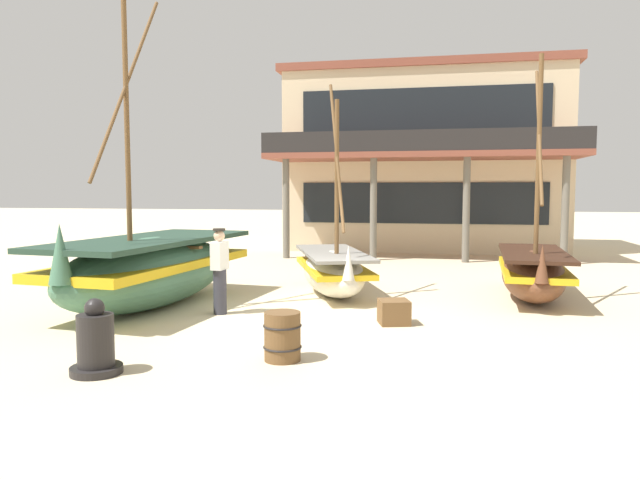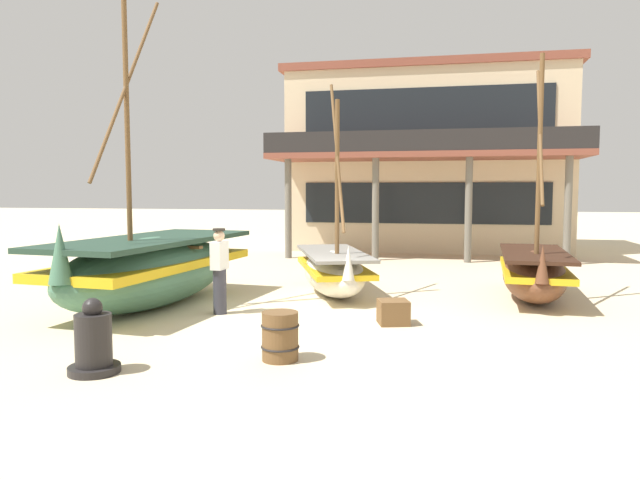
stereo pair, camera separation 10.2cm
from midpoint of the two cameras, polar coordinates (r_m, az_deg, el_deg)
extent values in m
plane|color=beige|center=(11.41, -0.80, -7.44)|extent=(120.00, 120.00, 0.00)
ellipsoid|color=brown|center=(14.01, 20.14, -3.21)|extent=(1.57, 4.04, 1.07)
cube|color=gold|center=(13.99, 20.15, -2.67)|extent=(1.57, 3.88, 0.13)
cube|color=#351E13|center=(13.95, 20.20, -1.21)|extent=(1.60, 3.96, 0.08)
cone|color=brown|center=(12.07, 20.91, -2.18)|extent=(0.28, 0.28, 0.75)
cylinder|color=brown|center=(13.40, 20.61, 7.02)|extent=(0.10, 0.10, 4.52)
cylinder|color=brown|center=(13.44, 20.69, 9.58)|extent=(0.20, 2.14, 3.01)
cube|color=brown|center=(14.26, 20.09, -1.56)|extent=(1.27, 0.24, 0.06)
ellipsoid|color=#427056|center=(12.79, -15.79, -3.00)|extent=(2.55, 5.56, 1.45)
cube|color=gold|center=(12.77, -15.81, -2.19)|extent=(2.55, 5.34, 0.17)
cube|color=#243D2F|center=(12.72, -15.86, -0.03)|extent=(2.60, 5.45, 0.10)
cone|color=#427056|center=(10.68, -23.56, -1.22)|extent=(0.44, 0.44, 1.01)
cylinder|color=brown|center=(12.21, -17.92, 11.41)|extent=(0.10, 0.10, 5.72)
cylinder|color=brown|center=(12.29, -17.99, 13.97)|extent=(0.30, 2.32, 3.78)
cube|color=brown|center=(13.07, -14.86, -0.58)|extent=(1.93, 0.35, 0.06)
ellipsoid|color=silver|center=(13.82, 1.53, -3.17)|extent=(2.52, 4.01, 1.00)
cube|color=gold|center=(13.80, 1.53, -2.66)|extent=(2.48, 3.87, 0.12)
cube|color=gray|center=(13.76, 1.53, -1.27)|extent=(2.53, 3.95, 0.07)
cone|color=silver|center=(11.98, 3.00, -2.23)|extent=(0.33, 0.33, 0.70)
cylinder|color=brown|center=(13.22, 1.89, 5.43)|extent=(0.10, 0.10, 3.72)
cylinder|color=brown|center=(13.24, 1.90, 8.19)|extent=(0.67, 1.65, 3.38)
cube|color=brown|center=(14.05, 1.33, -1.59)|extent=(1.20, 0.57, 0.06)
cylinder|color=#33333D|center=(11.77, -9.40, -4.94)|extent=(0.26, 0.26, 0.88)
cube|color=silver|center=(11.67, -9.45, -1.51)|extent=(0.26, 0.39, 0.54)
sphere|color=beige|center=(11.64, -9.48, 0.40)|extent=(0.22, 0.22, 0.22)
cylinder|color=#2D2823|center=(11.63, -9.49, 0.99)|extent=(0.24, 0.24, 0.05)
cylinder|color=black|center=(8.56, -20.62, -11.59)|extent=(0.68, 0.68, 0.10)
cylinder|color=black|center=(8.46, -20.71, -9.00)|extent=(0.48, 0.48, 0.69)
sphere|color=black|center=(8.37, -20.79, -6.14)|extent=(0.26, 0.26, 0.26)
cylinder|color=brown|center=(8.53, -3.52, -9.25)|extent=(0.52, 0.52, 0.70)
torus|color=black|center=(8.49, -3.53, -8.24)|extent=(0.56, 0.56, 0.03)
torus|color=black|center=(8.57, -3.52, -10.25)|extent=(0.56, 0.56, 0.03)
cube|color=brown|center=(10.86, 7.35, -6.92)|extent=(0.66, 0.66, 0.44)
cube|color=beige|center=(25.65, 10.41, 7.21)|extent=(10.92, 5.81, 7.06)
cube|color=brown|center=(26.07, 10.54, 15.31)|extent=(11.36, 6.04, 0.30)
cube|color=black|center=(22.70, 10.13, 3.53)|extent=(9.17, 0.06, 1.55)
cube|color=black|center=(22.90, 10.26, 12.39)|extent=(9.17, 0.06, 1.55)
cube|color=brown|center=(21.37, 10.06, 7.98)|extent=(10.92, 2.78, 0.20)
cylinder|color=#666056|center=(21.08, -2.95, 3.02)|extent=(0.24, 0.24, 3.53)
cylinder|color=#666056|center=(20.49, 5.52, 2.96)|extent=(0.24, 0.24, 3.53)
cylinder|color=#666056|center=(20.37, 14.28, 2.82)|extent=(0.24, 0.24, 3.53)
cylinder|color=#666056|center=(20.73, 22.94, 2.62)|extent=(0.24, 0.24, 3.53)
cube|color=black|center=(20.07, 9.94, 9.48)|extent=(10.92, 0.08, 0.70)
camera|label=1|loc=(0.05, -89.76, 0.02)|focal=33.14mm
camera|label=2|loc=(0.05, 90.24, -0.02)|focal=33.14mm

